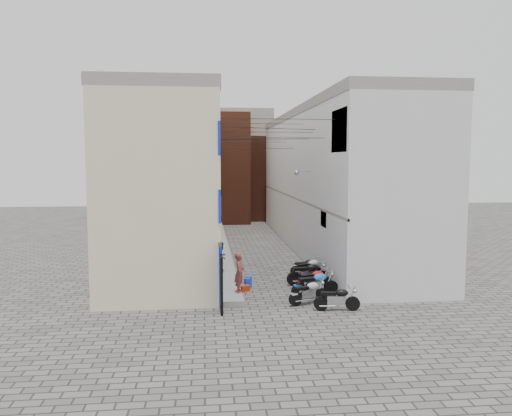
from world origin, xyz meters
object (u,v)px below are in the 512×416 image
object	(u,v)px
person_b	(221,257)
motorcycle_g	(306,266)
motorcycle_c	(315,283)
motorcycle_d	(314,279)
person_a	(239,272)
red_crate	(245,288)
motorcycle_e	(308,272)
motorcycle_f	(310,268)
motorcycle_a	(337,298)
motorcycle_b	(309,291)
water_jug_near	(247,283)
water_jug_far	(249,281)

from	to	relation	value
person_b	motorcycle_g	bearing A→B (deg)	-62.89
motorcycle_c	motorcycle_d	world-z (taller)	motorcycle_c
person_a	red_crate	bearing A→B (deg)	-5.12
motorcycle_e	motorcycle_f	world-z (taller)	same
motorcycle_a	motorcycle_f	size ratio (longest dim) A/B	0.87
motorcycle_b	person_b	distance (m)	6.14
motorcycle_d	motorcycle_c	bearing A→B (deg)	-30.25
person_b	person_a	bearing A→B (deg)	-140.51
motorcycle_b	motorcycle_f	world-z (taller)	motorcycle_f
motorcycle_a	motorcycle_d	world-z (taller)	motorcycle_d
water_jug_near	water_jug_far	size ratio (longest dim) A/B	0.94
motorcycle_f	water_jug_far	xyz separation A→B (m)	(-3.04, -0.95, -0.35)
motorcycle_a	motorcycle_e	distance (m)	4.04
water_jug_far	motorcycle_f	bearing A→B (deg)	17.28
motorcycle_a	motorcycle_b	size ratio (longest dim) A/B	0.99
motorcycle_g	person_b	world-z (taller)	person_b
motorcycle_d	motorcycle_f	distance (m)	2.05
motorcycle_g	person_b	size ratio (longest dim) A/B	1.13
motorcycle_a	person_a	bearing A→B (deg)	-114.10
motorcycle_c	motorcycle_g	world-z (taller)	motorcycle_c
motorcycle_f	red_crate	distance (m)	3.74
water_jug_far	motorcycle_e	bearing A→B (deg)	0.58
motorcycle_a	person_a	xyz separation A→B (m)	(-3.60, 2.17, 0.58)
motorcycle_c	motorcycle_a	bearing A→B (deg)	-1.76
motorcycle_b	red_crate	bearing A→B (deg)	-154.56
person_b	water_jug_far	xyz separation A→B (m)	(1.17, -2.16, -0.76)
motorcycle_g	motorcycle_b	bearing A→B (deg)	-26.51
motorcycle_d	person_a	bearing A→B (deg)	-97.90
motorcycle_g	red_crate	xyz separation A→B (m)	(-3.30, -2.65, -0.36)
person_a	water_jug_near	xyz separation A→B (m)	(0.46, 1.61, -0.87)
motorcycle_a	water_jug_far	size ratio (longest dim) A/B	3.75
red_crate	motorcycle_g	bearing A→B (deg)	38.78
motorcycle_f	red_crate	world-z (taller)	motorcycle_f
motorcycle_f	person_b	world-z (taller)	person_b
motorcycle_d	person_b	xyz separation A→B (m)	(-3.96, 3.24, 0.45)
motorcycle_b	red_crate	xyz separation A→B (m)	(-2.40, 2.23, -0.40)
person_b	water_jug_near	world-z (taller)	person_b
person_a	water_jug_far	size ratio (longest dim) A/B	3.55
person_b	motorcycle_e	bearing A→B (deg)	-87.66
motorcycle_g	water_jug_near	size ratio (longest dim) A/B	3.80
person_a	water_jug_far	world-z (taller)	person_a
motorcycle_a	motorcycle_e	xyz separation A→B (m)	(-0.28, 4.03, 0.07)
person_b	water_jug_near	distance (m)	2.72
motorcycle_e	person_b	bearing A→B (deg)	-125.06
motorcycle_d	water_jug_far	distance (m)	3.01
motorcycle_b	motorcycle_d	xyz separation A→B (m)	(0.64, 1.90, 0.02)
motorcycle_f	motorcycle_g	bearing A→B (deg)	154.56
water_jug_near	motorcycle_a	bearing A→B (deg)	-50.25
motorcycle_d	person_a	xyz separation A→B (m)	(-3.35, -0.75, 0.55)
water_jug_near	water_jug_far	bearing A→B (deg)	65.54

